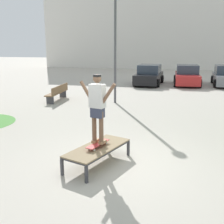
{
  "coord_description": "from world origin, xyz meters",
  "views": [
    {
      "loc": [
        1.34,
        -6.37,
        2.89
      ],
      "look_at": [
        -0.51,
        1.32,
        1.0
      ],
      "focal_mm": 44.49,
      "sensor_mm": 36.0,
      "label": 1
    }
  ],
  "objects_px": {
    "car_red": "(187,76)",
    "car_black": "(149,75)",
    "skateboard": "(98,144)",
    "light_post": "(115,26)",
    "skater": "(97,104)",
    "skate_box": "(98,149)",
    "park_bench": "(58,92)"
  },
  "relations": [
    {
      "from": "car_black",
      "to": "park_bench",
      "type": "relative_size",
      "value": 1.76
    },
    {
      "from": "skateboard",
      "to": "car_red",
      "type": "distance_m",
      "value": 15.76
    },
    {
      "from": "skateboard",
      "to": "skater",
      "type": "bearing_deg",
      "value": 73.64
    },
    {
      "from": "car_black",
      "to": "car_red",
      "type": "bearing_deg",
      "value": 9.47
    },
    {
      "from": "car_red",
      "to": "car_black",
      "type": "bearing_deg",
      "value": -170.53
    },
    {
      "from": "car_black",
      "to": "car_red",
      "type": "xyz_separation_m",
      "value": [
        2.81,
        0.47,
        0.0
      ]
    },
    {
      "from": "skate_box",
      "to": "light_post",
      "type": "distance_m",
      "value": 8.51
    },
    {
      "from": "skateboard",
      "to": "park_bench",
      "type": "distance_m",
      "value": 8.75
    },
    {
      "from": "skater",
      "to": "car_black",
      "type": "relative_size",
      "value": 0.4
    },
    {
      "from": "skate_box",
      "to": "light_post",
      "type": "xyz_separation_m",
      "value": [
        -1.32,
        7.68,
        3.41
      ]
    },
    {
      "from": "park_bench",
      "to": "skate_box",
      "type": "bearing_deg",
      "value": -59.27
    },
    {
      "from": "car_red",
      "to": "light_post",
      "type": "xyz_separation_m",
      "value": [
        -3.77,
        -7.9,
        3.13
      ]
    },
    {
      "from": "skateboard",
      "to": "car_black",
      "type": "xyz_separation_m",
      "value": [
        -0.36,
        15.1,
        0.15
      ]
    },
    {
      "from": "skateboard",
      "to": "park_bench",
      "type": "bearing_deg",
      "value": 120.77
    },
    {
      "from": "light_post",
      "to": "park_bench",
      "type": "bearing_deg",
      "value": -177.17
    },
    {
      "from": "skater",
      "to": "light_post",
      "type": "distance_m",
      "value": 8.11
    },
    {
      "from": "skate_box",
      "to": "skater",
      "type": "xyz_separation_m",
      "value": [
        0.0,
        0.01,
        1.12
      ]
    },
    {
      "from": "skater",
      "to": "skateboard",
      "type": "bearing_deg",
      "value": -106.36
    },
    {
      "from": "car_black",
      "to": "park_bench",
      "type": "height_order",
      "value": "car_black"
    },
    {
      "from": "car_black",
      "to": "park_bench",
      "type": "bearing_deg",
      "value": -118.46
    },
    {
      "from": "skateboard",
      "to": "car_black",
      "type": "bearing_deg",
      "value": 91.38
    },
    {
      "from": "skate_box",
      "to": "car_black",
      "type": "height_order",
      "value": "car_black"
    },
    {
      "from": "skateboard",
      "to": "car_red",
      "type": "xyz_separation_m",
      "value": [
        2.45,
        15.57,
        0.15
      ]
    },
    {
      "from": "skateboard",
      "to": "park_bench",
      "type": "xyz_separation_m",
      "value": [
        -4.48,
        7.52,
        -0.09
      ]
    },
    {
      "from": "park_bench",
      "to": "light_post",
      "type": "distance_m",
      "value": 4.62
    },
    {
      "from": "skate_box",
      "to": "skater",
      "type": "height_order",
      "value": "skater"
    },
    {
      "from": "skate_box",
      "to": "skater",
      "type": "relative_size",
      "value": 1.21
    },
    {
      "from": "park_bench",
      "to": "light_post",
      "type": "bearing_deg",
      "value": 2.83
    },
    {
      "from": "skate_box",
      "to": "park_bench",
      "type": "relative_size",
      "value": 0.84
    },
    {
      "from": "skateboard",
      "to": "light_post",
      "type": "height_order",
      "value": "light_post"
    },
    {
      "from": "park_bench",
      "to": "skateboard",
      "type": "bearing_deg",
      "value": -59.23
    },
    {
      "from": "skater",
      "to": "skate_box",
      "type": "bearing_deg",
      "value": -108.54
    }
  ]
}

